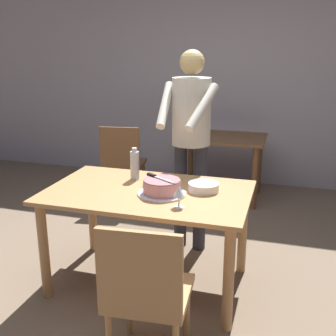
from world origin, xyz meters
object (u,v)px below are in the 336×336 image
object	(u,v)px
plate_stack	(204,187)
background_chair_0	(123,160)
main_dining_table	(148,205)
background_table	(221,150)
water_bottle	(135,165)
person_cutting_cake	(191,130)
cake_on_platter	(162,187)
wine_glass_near	(179,192)
chair_near_side	(146,291)
cake_knife	(155,176)

from	to	relation	value
plate_stack	background_chair_0	world-z (taller)	background_chair_0
main_dining_table	background_table	xyz separation A→B (m)	(0.19, 2.03, -0.06)
water_bottle	person_cutting_cake	bearing A→B (deg)	52.78
plate_stack	water_bottle	world-z (taller)	water_bottle
water_bottle	plate_stack	bearing A→B (deg)	-11.45
cake_on_platter	wine_glass_near	bearing A→B (deg)	-48.00
background_table	main_dining_table	bearing A→B (deg)	-95.42
plate_stack	person_cutting_cake	bearing A→B (deg)	112.79
wine_glass_near	background_table	bearing A→B (deg)	92.61
main_dining_table	water_bottle	xyz separation A→B (m)	(-0.18, 0.22, 0.23)
cake_on_platter	chair_near_side	distance (m)	0.85
main_dining_table	plate_stack	xyz separation A→B (m)	(0.38, 0.10, 0.14)
wine_glass_near	chair_near_side	bearing A→B (deg)	-92.23
main_dining_table	wine_glass_near	bearing A→B (deg)	-39.65
plate_stack	water_bottle	size ratio (longest dim) A/B	0.88
chair_near_side	person_cutting_cake	bearing A→B (deg)	94.73
water_bottle	main_dining_table	bearing A→B (deg)	-50.17
cake_on_platter	background_chair_0	distance (m)	1.90
water_bottle	cake_knife	bearing A→B (deg)	-43.85
main_dining_table	person_cutting_cake	distance (m)	0.81
cake_knife	chair_near_side	xyz separation A→B (m)	(0.22, -0.81, -0.37)
water_bottle	background_table	size ratio (longest dim) A/B	0.25
water_bottle	background_table	world-z (taller)	water_bottle
plate_stack	background_table	size ratio (longest dim) A/B	0.22
background_chair_0	wine_glass_near	bearing A→B (deg)	-57.57
wine_glass_near	background_table	world-z (taller)	wine_glass_near
cake_knife	water_bottle	distance (m)	0.34
water_bottle	background_chair_0	world-z (taller)	water_bottle
chair_near_side	background_table	bearing A→B (deg)	91.63
plate_stack	background_table	bearing A→B (deg)	95.68
water_bottle	person_cutting_cake	world-z (taller)	person_cutting_cake
cake_on_platter	cake_knife	size ratio (longest dim) A/B	1.40
cake_knife	water_bottle	bearing A→B (deg)	136.15
cake_knife	plate_stack	distance (m)	0.36
cake_on_platter	plate_stack	size ratio (longest dim) A/B	1.55
cake_on_platter	cake_knife	bearing A→B (deg)	148.79
person_cutting_cake	wine_glass_near	bearing A→B (deg)	-80.87
person_cutting_cake	water_bottle	bearing A→B (deg)	-127.22
plate_stack	cake_on_platter	bearing A→B (deg)	-149.63
cake_knife	background_table	size ratio (longest dim) A/B	0.24
main_dining_table	chair_near_side	size ratio (longest dim) A/B	1.61
main_dining_table	chair_near_side	bearing A→B (deg)	-71.66
person_cutting_cake	chair_near_side	distance (m)	1.60
wine_glass_near	background_table	size ratio (longest dim) A/B	0.14
water_bottle	chair_near_side	size ratio (longest dim) A/B	0.28
plate_stack	background_chair_0	xyz separation A→B (m)	(-1.23, 1.45, -0.29)
plate_stack	background_table	distance (m)	1.94
main_dining_table	person_cutting_cake	xyz separation A→B (m)	(0.15, 0.66, 0.44)
water_bottle	chair_near_side	xyz separation A→B (m)	(0.46, -1.05, -0.37)
main_dining_table	cake_knife	world-z (taller)	cake_knife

